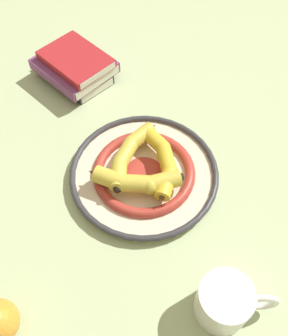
{
  "coord_description": "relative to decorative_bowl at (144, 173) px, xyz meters",
  "views": [
    {
      "loc": [
        -0.34,
        -0.24,
        0.71
      ],
      "look_at": [
        0.03,
        0.02,
        0.03
      ],
      "focal_mm": 42.0,
      "sensor_mm": 36.0,
      "label": 1
    }
  ],
  "objects": [
    {
      "name": "ground_plane",
      "position": [
        -0.03,
        -0.02,
        -0.01
      ],
      "size": [
        2.8,
        2.8,
        0.0
      ],
      "primitive_type": "plane",
      "color": "#B2C693"
    },
    {
      "name": "decorative_bowl",
      "position": [
        0.0,
        0.0,
        0.0
      ],
      "size": [
        0.32,
        0.32,
        0.03
      ],
      "color": "beige",
      "rests_on": "ground_plane"
    },
    {
      "name": "banana_a",
      "position": [
        -0.04,
        -0.01,
        0.03
      ],
      "size": [
        0.12,
        0.18,
        0.04
      ],
      "rotation": [
        0.0,
        0.0,
        5.27
      ],
      "color": "gold",
      "rests_on": "decorative_bowl"
    },
    {
      "name": "banana_b",
      "position": [
        0.03,
        -0.03,
        0.03
      ],
      "size": [
        0.15,
        0.15,
        0.03
      ],
      "rotation": [
        0.0,
        0.0,
        7.1
      ],
      "color": "gold",
      "rests_on": "decorative_bowl"
    },
    {
      "name": "banana_c",
      "position": [
        0.01,
        0.04,
        0.03
      ],
      "size": [
        0.19,
        0.08,
        0.03
      ],
      "rotation": [
        0.0,
        0.0,
        9.63
      ],
      "color": "gold",
      "rests_on": "decorative_bowl"
    },
    {
      "name": "book_stack",
      "position": [
        0.15,
        0.32,
        0.02
      ],
      "size": [
        0.18,
        0.21,
        0.08
      ],
      "rotation": [
        0.0,
        0.0,
        4.48
      ],
      "color": "black",
      "rests_on": "ground_plane"
    },
    {
      "name": "coffee_mug",
      "position": [
        -0.15,
        -0.27,
        0.03
      ],
      "size": [
        0.1,
        0.13,
        0.08
      ],
      "rotation": [
        0.0,
        0.0,
        5.32
      ],
      "color": "white",
      "rests_on": "ground_plane"
    }
  ]
}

